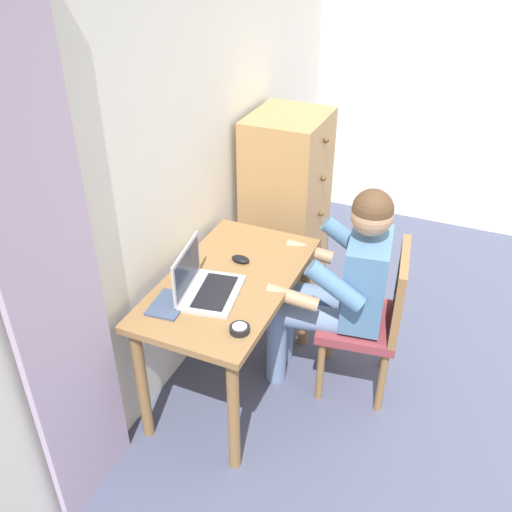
% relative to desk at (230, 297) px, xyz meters
% --- Properties ---
extents(wall_back, '(4.80, 0.05, 2.50)m').
position_rel_desk_xyz_m(wall_back, '(0.22, 0.37, 0.65)').
color(wall_back, silver).
rests_on(wall_back, ground_plane).
extents(curtain_panel, '(0.46, 0.03, 2.25)m').
position_rel_desk_xyz_m(curtain_panel, '(-0.82, 0.30, 0.53)').
color(curtain_panel, '#B29EBC').
rests_on(curtain_panel, ground_plane).
extents(desk, '(1.08, 0.60, 0.72)m').
position_rel_desk_xyz_m(desk, '(0.00, 0.00, 0.00)').
color(desk, olive).
rests_on(desk, ground_plane).
extents(dresser, '(0.53, 0.48, 1.23)m').
position_rel_desk_xyz_m(dresser, '(1.02, 0.09, 0.01)').
color(dresser, tan).
rests_on(dresser, ground_plane).
extents(chair, '(0.47, 0.45, 0.87)m').
position_rel_desk_xyz_m(chair, '(0.29, -0.68, -0.11)').
color(chair, brown).
rests_on(chair, ground_plane).
extents(person_seated, '(0.58, 0.62, 1.19)m').
position_rel_desk_xyz_m(person_seated, '(0.27, -0.50, 0.07)').
color(person_seated, '#6B84AD').
rests_on(person_seated, ground_plane).
extents(laptop, '(0.38, 0.30, 0.24)m').
position_rel_desk_xyz_m(laptop, '(-0.16, 0.06, 0.17)').
color(laptop, '#B7BABF').
rests_on(laptop, desk).
extents(computer_mouse, '(0.07, 0.10, 0.03)m').
position_rel_desk_xyz_m(computer_mouse, '(0.16, 0.01, 0.13)').
color(computer_mouse, black).
rests_on(computer_mouse, desk).
extents(desk_clock, '(0.09, 0.09, 0.03)m').
position_rel_desk_xyz_m(desk_clock, '(-0.35, -0.22, 0.13)').
color(desk_clock, black).
rests_on(desk_clock, desk).
extents(notebook_pad, '(0.22, 0.17, 0.01)m').
position_rel_desk_xyz_m(notebook_pad, '(-0.31, 0.16, 0.12)').
color(notebook_pad, '#3D4C6B').
rests_on(notebook_pad, desk).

